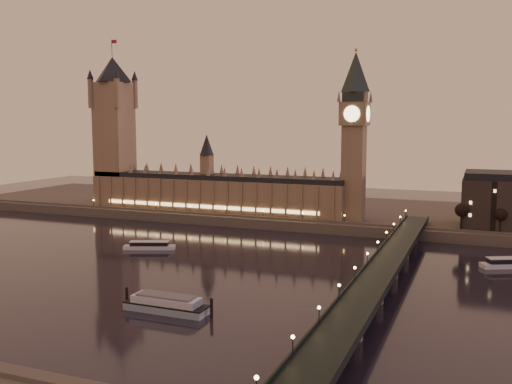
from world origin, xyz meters
TOP-DOWN VIEW (x-y plane):
  - ground at (0.00, 0.00)m, footprint 700.00×700.00m
  - far_embankment at (30.00, 165.00)m, footprint 560.00×130.00m
  - palace_of_westminster at (-40.12, 120.99)m, footprint 180.00×26.62m
  - victoria_tower at (-120.00, 121.00)m, footprint 31.68×31.68m
  - big_ben at (53.99, 120.99)m, footprint 17.68×17.68m
  - westminster_bridge at (91.61, 0.00)m, footprint 13.20×260.00m
  - bare_tree_0 at (119.08, 109.00)m, footprint 6.50×6.50m
  - bare_tree_1 at (136.07, 109.00)m, footprint 6.50×6.50m
  - cruise_boat_a at (-32.95, 27.18)m, footprint 26.89×15.03m
  - cruise_boat_c at (139.38, 54.88)m, footprint 23.67×15.94m
  - moored_barge at (26.52, -55.87)m, footprint 35.37×8.91m

SIDE VIEW (x-z plane):
  - ground at x=0.00m, z-range 0.00..0.00m
  - cruise_boat_a at x=-32.95m, z-range -0.25..4.00m
  - cruise_boat_c at x=139.38m, z-range -0.28..4.38m
  - moored_barge at x=26.52m, z-range -0.51..5.98m
  - far_embankment at x=30.00m, z-range 0.00..6.00m
  - westminster_bridge at x=91.61m, z-range -2.13..13.17m
  - bare_tree_0 at x=119.08m, z-range 9.27..22.48m
  - bare_tree_1 at x=136.07m, z-range 9.27..22.48m
  - palace_of_westminster at x=-40.12m, z-range -4.29..47.71m
  - big_ben at x=53.99m, z-range 11.95..115.95m
  - victoria_tower at x=-120.00m, z-range 6.79..124.79m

